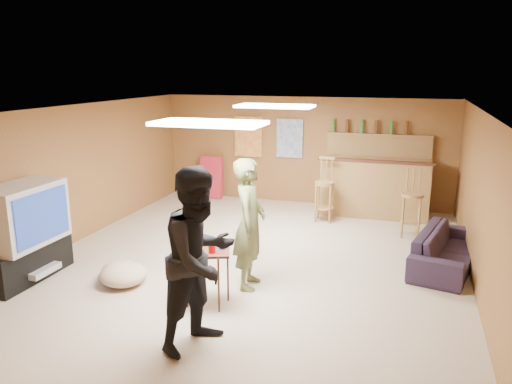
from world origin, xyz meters
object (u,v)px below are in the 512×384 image
(tv_body, at_px, (23,215))
(bar_counter, at_px, (375,188))
(tray_table, at_px, (208,277))
(sofa, at_px, (447,249))
(person_olive, at_px, (249,224))
(person_black, at_px, (200,258))

(tv_body, xyz_separation_m, bar_counter, (4.15, 4.45, -0.35))
(tv_body, distance_m, tray_table, 2.63)
(tv_body, bearing_deg, sofa, 21.79)
(sofa, bearing_deg, person_olive, 133.60)
(person_olive, relative_size, sofa, 0.93)
(person_olive, height_order, person_black, person_black)
(tv_body, height_order, person_black, person_black)
(tray_table, bearing_deg, person_black, -70.95)
(person_black, bearing_deg, sofa, -19.01)
(person_olive, height_order, tray_table, person_olive)
(sofa, bearing_deg, bar_counter, 40.57)
(tray_table, bearing_deg, tv_body, -179.06)
(bar_counter, relative_size, person_olive, 1.19)
(sofa, relative_size, tray_table, 2.64)
(tv_body, height_order, sofa, tv_body)
(person_black, bearing_deg, bar_counter, 7.50)
(person_black, bearing_deg, tv_body, 95.80)
(bar_counter, bearing_deg, tv_body, -133.00)
(tv_body, relative_size, bar_counter, 0.55)
(tv_body, height_order, tray_table, tv_body)
(bar_counter, bearing_deg, person_black, -103.83)
(sofa, bearing_deg, tray_table, 140.16)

